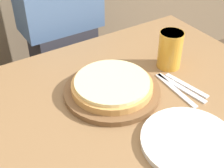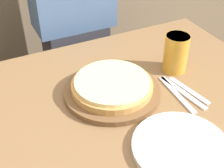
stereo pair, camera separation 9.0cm
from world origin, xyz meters
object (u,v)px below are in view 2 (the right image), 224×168
Objects in this scene: pizza_on_board at (112,88)px; dinner_plate at (181,147)px; spoon at (189,90)px; dinner_knife at (183,92)px; fork at (177,94)px; beer_glass at (176,52)px; diner_person at (75,40)px.

pizza_on_board reaches higher than dinner_plate.
dinner_plate is at bearing -131.77° from spoon.
dinner_knife is at bearing 180.00° from spoon.
fork is 1.00× the size of dinner_knife.
fork is (0.13, 0.20, -0.01)m from dinner_plate.
dinner_knife is (-0.05, -0.13, -0.07)m from beer_glass.
diner_person is (-0.14, 0.69, -0.11)m from dinner_knife.
dinner_plate is 0.21× the size of diner_person.
dinner_plate is 0.26m from dinner_knife.
dinner_plate is at bearing -122.20° from beer_glass.
spoon is (-0.03, -0.13, -0.07)m from beer_glass.
spoon is 0.14× the size of diner_person.
pizza_on_board is at bearing 156.89° from spoon.
pizza_on_board is at bearing 151.76° from fork.
beer_glass reaches higher than dinner_knife.
beer_glass is 0.16m from dinner_knife.
fork is at bearing 180.00° from dinner_knife.
dinner_knife is at bearing -112.47° from beer_glass.
beer_glass is at bearing 77.34° from spoon.
diner_person is (-0.12, 0.69, -0.11)m from fork.
diner_person is at bearing 99.51° from fork.
pizza_on_board reaches higher than dinner_knife.
pizza_on_board is 0.22m from fork.
beer_glass is at bearing 67.53° from dinner_knife.
dinner_knife is 0.71m from diner_person.
beer_glass is 0.61m from diner_person.
dinner_plate is at bearing -122.92° from fork.
dinner_knife is at bearing -78.47° from diner_person.
dinner_plate is 0.24m from fork.
spoon is at bearing 0.00° from dinner_knife.
diner_person is at bearing 82.37° from pizza_on_board.
spoon is at bearing -76.49° from diner_person.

